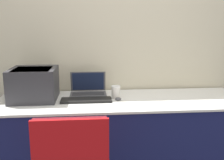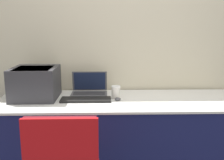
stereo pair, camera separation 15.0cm
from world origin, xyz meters
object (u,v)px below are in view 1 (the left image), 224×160
external_keyboard (86,100)px  coffee_cup (116,92)px  mouse (118,99)px  laptop_left (88,90)px  printer (34,83)px

external_keyboard → coffee_cup: coffee_cup is taller
coffee_cup → mouse: coffee_cup is taller
laptop_left → mouse: (0.28, -0.25, -0.04)m
printer → mouse: size_ratio=7.43×
laptop_left → mouse: 0.37m
printer → external_keyboard: printer is taller
external_keyboard → mouse: size_ratio=7.97×
laptop_left → external_keyboard: laptop_left is taller
mouse → coffee_cup: bearing=100.4°
printer → coffee_cup: 0.77m
printer → laptop_left: printer is taller
external_keyboard → mouse: mouse is taller
laptop_left → printer: bearing=-164.1°
coffee_cup → mouse: bearing=-79.6°
external_keyboard → mouse: bearing=-1.0°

